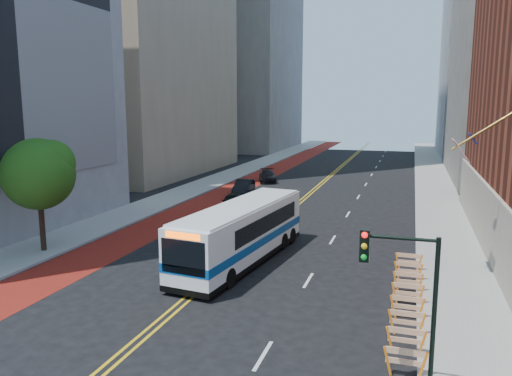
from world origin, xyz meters
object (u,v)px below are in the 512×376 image
object	(u,v)px
traffic_signal	(403,284)
car_c	(267,176)
street_tree	(40,171)
car_b	(244,187)
car_a	(232,202)
transit_bus	(242,232)

from	to	relation	value
traffic_signal	car_c	size ratio (longest dim) A/B	1.11
street_tree	car_b	size ratio (longest dim) A/B	1.49
car_a	car_b	distance (m)	7.12
street_tree	car_c	size ratio (longest dim) A/B	1.47
traffic_signal	car_a	size ratio (longest dim) A/B	1.26
transit_bus	car_b	distance (m)	21.10
transit_bus	car_b	size ratio (longest dim) A/B	2.73
street_tree	car_b	bearing A→B (deg)	76.66
traffic_signal	car_b	xyz separation A→B (m)	(-15.48, 31.38, -2.98)
transit_bus	car_c	xyz separation A→B (m)	(-6.80, 28.67, -1.06)
traffic_signal	car_a	xyz separation A→B (m)	(-14.12, 24.39, -3.03)
traffic_signal	car_b	distance (m)	35.12
street_tree	car_b	distance (m)	22.82
car_c	car_a	bearing A→B (deg)	-102.73
transit_bus	car_a	world-z (taller)	transit_bus
car_b	car_c	bearing A→B (deg)	82.62
transit_bus	car_b	xyz separation A→B (m)	(-6.71, 19.97, -0.98)
street_tree	traffic_signal	distance (m)	22.79
traffic_signal	car_c	distance (m)	43.11
street_tree	car_b	world-z (taller)	street_tree
car_c	traffic_signal	bearing A→B (deg)	-86.79
traffic_signal	car_c	world-z (taller)	traffic_signal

